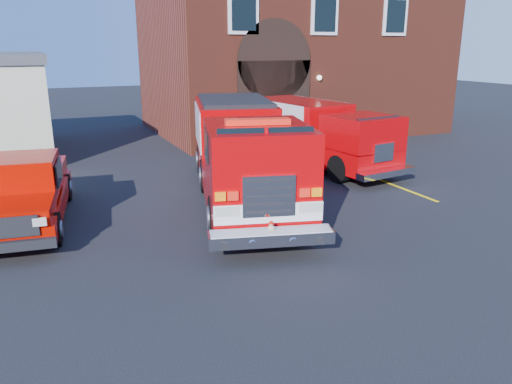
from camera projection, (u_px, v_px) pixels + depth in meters
name	position (u px, v px, depth m)	size (l,w,h in m)	color
ground	(238.00, 227.00, 13.29)	(100.00, 100.00, 0.00)	black
parking_stripe_near	(405.00, 190.00, 16.72)	(0.12, 3.00, 0.01)	yellow
parking_stripe_mid	(353.00, 170.00, 19.35)	(0.12, 3.00, 0.01)	yellow
parking_stripe_far	(314.00, 155.00, 21.97)	(0.12, 3.00, 0.01)	yellow
fire_station	(291.00, 53.00, 27.85)	(15.20, 10.20, 8.45)	maroon
fire_engine	(243.00, 152.00, 15.29)	(5.07, 9.89, 2.94)	black
pickup_truck	(22.00, 192.00, 13.32)	(2.86, 6.06, 1.91)	black
secondary_truck	(317.00, 132.00, 19.83)	(3.24, 7.82, 2.46)	black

